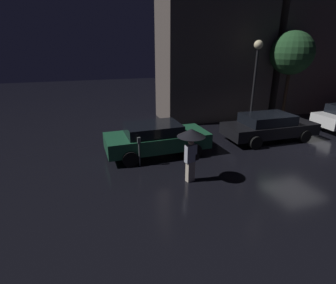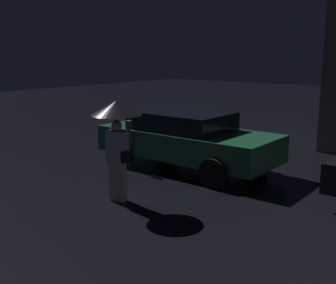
{
  "view_description": "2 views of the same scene",
  "coord_description": "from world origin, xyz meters",
  "px_view_note": "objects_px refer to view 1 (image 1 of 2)",
  "views": [
    {
      "loc": [
        -9.72,
        -9.06,
        4.5
      ],
      "look_at": [
        -6.75,
        -0.19,
        1.07
      ],
      "focal_mm": 28.0,
      "sensor_mm": 36.0,
      "label": 1
    },
    {
      "loc": [
        -0.75,
        -6.85,
        2.79
      ],
      "look_at": [
        -6.26,
        -0.08,
        0.94
      ],
      "focal_mm": 45.0,
      "sensor_mm": 36.0,
      "label": 2
    }
  ],
  "objects_px": {
    "parked_car_black": "(269,126)",
    "pedestrian_with_umbrella": "(191,141)",
    "parking_meter": "(139,149)",
    "parked_car_green": "(156,138)",
    "street_lamp_near": "(256,64)"
  },
  "relations": [
    {
      "from": "parked_car_black",
      "to": "street_lamp_near",
      "type": "bearing_deg",
      "value": 74.83
    },
    {
      "from": "pedestrian_with_umbrella",
      "to": "street_lamp_near",
      "type": "bearing_deg",
      "value": 27.84
    },
    {
      "from": "parking_meter",
      "to": "pedestrian_with_umbrella",
      "type": "bearing_deg",
      "value": -51.23
    },
    {
      "from": "parked_car_black",
      "to": "parking_meter",
      "type": "bearing_deg",
      "value": -170.01
    },
    {
      "from": "parked_car_black",
      "to": "parked_car_green",
      "type": "bearing_deg",
      "value": -178.25
    },
    {
      "from": "pedestrian_with_umbrella",
      "to": "parking_meter",
      "type": "bearing_deg",
      "value": 115.77
    },
    {
      "from": "parked_car_black",
      "to": "pedestrian_with_umbrella",
      "type": "bearing_deg",
      "value": -151.42
    },
    {
      "from": "parked_car_green",
      "to": "street_lamp_near",
      "type": "relative_size",
      "value": 0.92
    },
    {
      "from": "pedestrian_with_umbrella",
      "to": "street_lamp_near",
      "type": "relative_size",
      "value": 0.4
    },
    {
      "from": "parked_car_green",
      "to": "parking_meter",
      "type": "xyz_separation_m",
      "value": [
        -0.98,
        -1.0,
        0.01
      ]
    },
    {
      "from": "parked_car_green",
      "to": "street_lamp_near",
      "type": "xyz_separation_m",
      "value": [
        6.67,
        2.62,
        2.84
      ]
    },
    {
      "from": "parked_car_green",
      "to": "pedestrian_with_umbrella",
      "type": "distance_m",
      "value": 2.9
    },
    {
      "from": "parking_meter",
      "to": "street_lamp_near",
      "type": "xyz_separation_m",
      "value": [
        7.65,
        3.62,
        2.83
      ]
    },
    {
      "from": "parked_car_black",
      "to": "parking_meter",
      "type": "relative_size",
      "value": 3.88
    },
    {
      "from": "parked_car_green",
      "to": "parked_car_black",
      "type": "relative_size",
      "value": 0.95
    }
  ]
}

